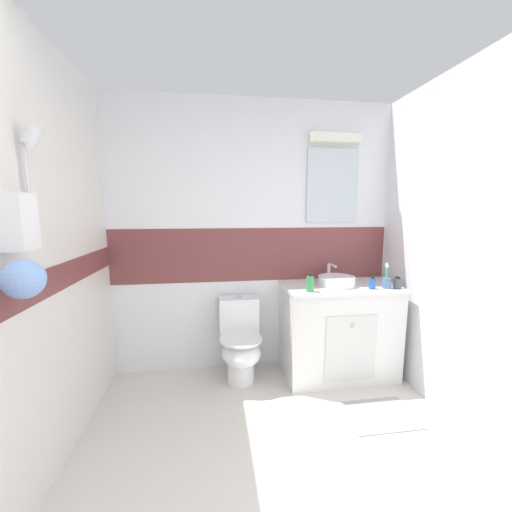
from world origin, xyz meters
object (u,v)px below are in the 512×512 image
at_px(toothbrush_cup, 387,282).
at_px(sink_basin, 336,280).
at_px(soap_dispenser, 310,284).
at_px(lotion_bottle_short, 397,283).
at_px(toilet, 240,343).
at_px(perfume_flask_small, 372,283).

bearing_deg(toothbrush_cup, sink_basin, 156.78).
bearing_deg(soap_dispenser, lotion_bottle_short, -1.03).
bearing_deg(soap_dispenser, toothbrush_cup, 0.44).
xyz_separation_m(toilet, perfume_flask_small, (1.11, -0.20, 0.56)).
height_order(sink_basin, toothbrush_cup, toothbrush_cup).
distance_m(soap_dispenser, perfume_flask_small, 0.55).
height_order(toilet, perfume_flask_small, perfume_flask_small).
relative_size(sink_basin, lotion_bottle_short, 3.51).
relative_size(toilet, soap_dispenser, 4.50).
distance_m(toilet, soap_dispenser, 0.82).
relative_size(toilet, lotion_bottle_short, 6.99).
height_order(toothbrush_cup, soap_dispenser, toothbrush_cup).
bearing_deg(perfume_flask_small, toothbrush_cup, 0.37).
bearing_deg(toilet, toothbrush_cup, -9.01).
xyz_separation_m(toothbrush_cup, perfume_flask_small, (-0.13, -0.00, -0.00)).
bearing_deg(toothbrush_cup, lotion_bottle_short, -12.23).
bearing_deg(sink_basin, soap_dispenser, -150.60).
relative_size(toothbrush_cup, lotion_bottle_short, 2.08).
distance_m(toothbrush_cup, soap_dispenser, 0.68).
bearing_deg(sink_basin, toothbrush_cup, -23.22).
xyz_separation_m(perfume_flask_small, lotion_bottle_short, (0.22, -0.02, -0.00)).
xyz_separation_m(sink_basin, toothbrush_cup, (0.38, -0.16, 0.01)).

